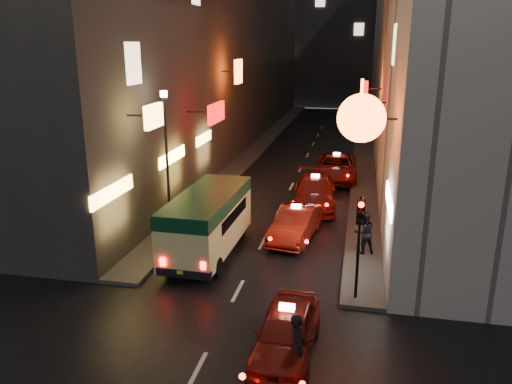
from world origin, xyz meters
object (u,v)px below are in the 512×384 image
Objects in this scene: taxi_near at (286,329)px; lamp_post at (167,154)px; minibus at (208,216)px; pedestrian_crossing at (297,342)px; traffic_light at (360,227)px.

taxi_near is 0.81× the size of lamp_post.
minibus reaches higher than taxi_near.
pedestrian_crossing is 0.58× the size of traffic_light.
lamp_post reaches higher than pedestrian_crossing.
pedestrian_crossing is at bearing -52.09° from lamp_post.
lamp_post is (-6.79, 8.72, 2.71)m from pedestrian_crossing.
traffic_light is (1.41, 4.19, 1.67)m from pedestrian_crossing.
minibus is at bearing -36.29° from lamp_post.
minibus is 2.96× the size of pedestrian_crossing.
traffic_light is at bearing -25.73° from minibus.
lamp_post is (-6.38, 7.80, 2.93)m from taxi_near.
taxi_near is at bearing 2.61° from pedestrian_crossing.
pedestrian_crossing is 11.38m from lamp_post.
traffic_light is at bearing -40.07° from pedestrian_crossing.
minibus reaches higher than pedestrian_crossing.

